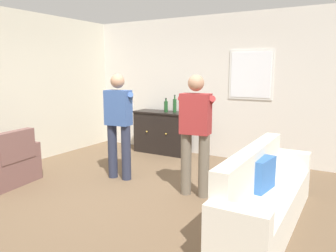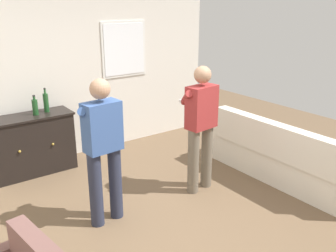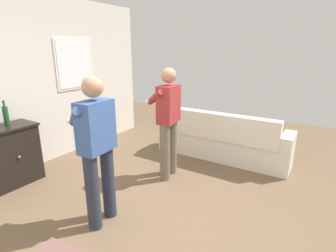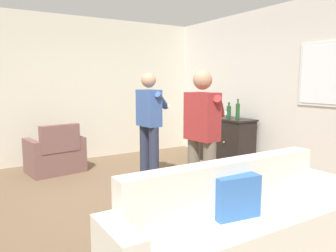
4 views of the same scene
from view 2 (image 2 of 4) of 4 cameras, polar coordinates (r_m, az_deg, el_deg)
name	(u,v)px [view 2 (image 2 of 4)]	position (r m, az deg, el deg)	size (l,w,h in m)	color
ground	(170,225)	(4.43, 0.28, -14.81)	(10.40, 10.40, 0.00)	brown
wall_back_with_window	(71,69)	(6.14, -14.58, 8.37)	(5.20, 0.15, 2.80)	silver
couch	(278,158)	(5.51, 16.39, -4.65)	(0.57, 2.38, 0.88)	silver
sideboard_cabinet	(32,144)	(5.81, -20.05, -2.65)	(1.21, 0.49, 0.88)	black
bottle_wine_green	(46,102)	(5.74, -18.10, 3.46)	(0.07, 0.07, 0.36)	#1E4C23
bottle_liquor_amber	(35,107)	(5.65, -19.60, 2.78)	(0.08, 0.08, 0.29)	#1E4C23
person_standing_left	(103,145)	(4.16, -9.91, -2.91)	(0.56, 0.49, 1.68)	#282D42
person_standing_right	(200,123)	(4.84, 4.97, 0.44)	(0.55, 0.50, 1.68)	#6B6051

